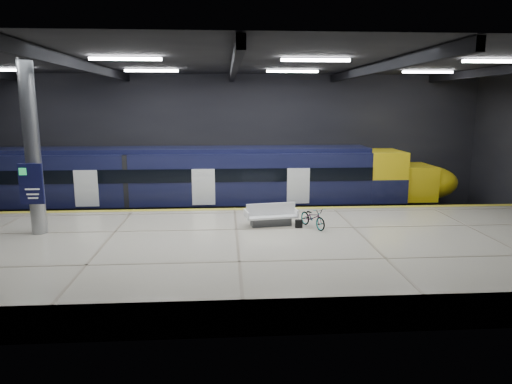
{
  "coord_description": "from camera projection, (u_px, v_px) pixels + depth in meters",
  "views": [
    {
      "loc": [
        -0.41,
        -19.48,
        6.26
      ],
      "look_at": [
        1.0,
        1.5,
        2.2
      ],
      "focal_mm": 32.0,
      "sensor_mm": 36.0,
      "label": 1
    }
  ],
  "objects": [
    {
      "name": "train",
      "position": [
        183.0,
        182.0,
        25.11
      ],
      "size": [
        29.4,
        2.84,
        3.79
      ],
      "color": "black",
      "rests_on": "ground"
    },
    {
      "name": "rails",
      "position": [
        234.0,
        216.0,
        25.67
      ],
      "size": [
        30.0,
        1.52,
        0.16
      ],
      "color": "gray",
      "rests_on": "ground"
    },
    {
      "name": "bicycle",
      "position": [
        313.0,
        217.0,
        19.3
      ],
      "size": [
        1.25,
        1.79,
        0.89
      ],
      "primitive_type": "imported",
      "rotation": [
        0.0,
        0.0,
        0.43
      ],
      "color": "#99999E",
      "rests_on": "platform"
    },
    {
      "name": "room_shell",
      "position": [
        235.0,
        117.0,
        19.22
      ],
      "size": [
        30.1,
        16.1,
        8.05
      ],
      "color": "black",
      "rests_on": "ground"
    },
    {
      "name": "bench",
      "position": [
        271.0,
        217.0,
        19.69
      ],
      "size": [
        2.33,
        1.25,
        0.98
      ],
      "rotation": [
        0.0,
        0.0,
        0.15
      ],
      "color": "#595B60",
      "rests_on": "platform"
    },
    {
      "name": "pannier_bag",
      "position": [
        299.0,
        224.0,
        19.31
      ],
      "size": [
        0.3,
        0.18,
        0.35
      ],
      "primitive_type": "cube",
      "rotation": [
        0.0,
        0.0,
        0.01
      ],
      "color": "black",
      "rests_on": "platform"
    },
    {
      "name": "safety_strip",
      "position": [
        234.0,
        209.0,
        22.78
      ],
      "size": [
        30.0,
        0.4,
        0.01
      ],
      "primitive_type": "cube",
      "color": "gold",
      "rests_on": "platform"
    },
    {
      "name": "info_column",
      "position": [
        32.0,
        151.0,
        17.92
      ],
      "size": [
        0.9,
        0.78,
        6.9
      ],
      "color": "#9EA0A5",
      "rests_on": "platform"
    },
    {
      "name": "ground",
      "position": [
        236.0,
        247.0,
        20.3
      ],
      "size": [
        30.0,
        30.0,
        0.0
      ],
      "primitive_type": "plane",
      "color": "black",
      "rests_on": "ground"
    },
    {
      "name": "platform",
      "position": [
        237.0,
        253.0,
        17.74
      ],
      "size": [
        30.0,
        11.0,
        1.1
      ],
      "primitive_type": "cube",
      "color": "beige",
      "rests_on": "ground"
    }
  ]
}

